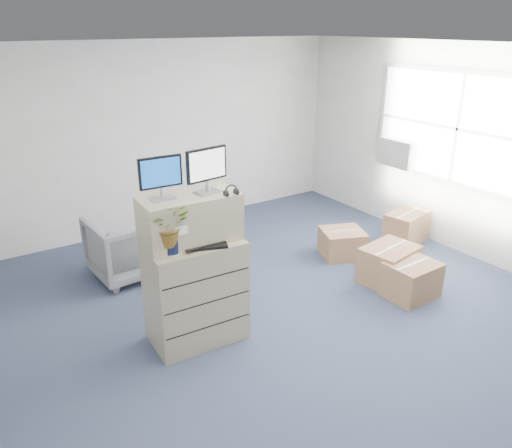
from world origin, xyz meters
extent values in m
plane|color=#283048|center=(0.00, 0.00, 0.00)|extent=(7.00, 7.00, 0.00)
cube|color=#B9B7B0|center=(0.00, 3.51, 1.40)|extent=(6.00, 0.02, 2.80)
cube|color=#B9B7B0|center=(3.01, 0.00, 1.40)|extent=(0.02, 7.00, 2.80)
cube|color=#969699|center=(2.96, 0.50, 1.70)|extent=(0.06, 2.72, 1.52)
cube|color=white|center=(2.92, 0.50, 1.70)|extent=(0.01, 2.60, 1.40)
cube|color=beige|center=(2.87, 1.40, 1.20)|extent=(0.24, 0.60, 0.40)
cube|color=tan|center=(-1.06, 0.41, 0.54)|extent=(0.95, 0.61, 1.07)
cube|color=tan|center=(-1.05, 0.46, 1.30)|extent=(0.94, 0.51, 0.46)
cube|color=#99999E|center=(-1.30, 0.51, 1.54)|extent=(0.22, 0.16, 0.01)
cylinder|color=#99999E|center=(-1.30, 0.51, 1.59)|extent=(0.03, 0.03, 0.10)
cube|color=black|center=(-1.30, 0.51, 1.78)|extent=(0.40, 0.05, 0.29)
cube|color=navy|center=(-1.30, 0.49, 1.78)|extent=(0.36, 0.02, 0.25)
cube|color=#99999E|center=(-0.87, 0.44, 1.54)|extent=(0.25, 0.19, 0.02)
cylinder|color=#99999E|center=(-0.87, 0.44, 1.60)|extent=(0.04, 0.04, 0.10)
cube|color=black|center=(-0.87, 0.44, 1.80)|extent=(0.43, 0.09, 0.31)
cube|color=silver|center=(-0.86, 0.43, 1.80)|extent=(0.39, 0.06, 0.27)
torus|color=black|center=(-0.72, 0.26, 1.57)|extent=(0.13, 0.02, 0.13)
cube|color=black|center=(-1.03, 0.28, 1.08)|extent=(0.50, 0.34, 0.02)
ellipsoid|color=silver|center=(-0.71, 0.26, 1.09)|extent=(0.12, 0.09, 0.04)
cylinder|color=gray|center=(-0.98, 0.49, 1.21)|extent=(0.08, 0.08, 0.28)
cube|color=silver|center=(-1.13, 0.44, 1.08)|extent=(0.06, 0.05, 0.02)
cube|color=black|center=(-1.13, 0.44, 1.15)|extent=(0.06, 0.04, 0.11)
cube|color=black|center=(-0.69, 0.52, 1.10)|extent=(0.21, 0.17, 0.06)
cube|color=#409DD9|center=(-0.70, 0.52, 1.18)|extent=(0.25, 0.13, 0.09)
cylinder|color=#88A484|center=(-1.34, 0.31, 1.08)|extent=(0.20, 0.20, 0.02)
cylinder|color=black|center=(-1.34, 0.31, 1.15)|extent=(0.17, 0.17, 0.13)
imported|color=#195518|center=(-1.34, 0.31, 1.31)|extent=(0.45, 0.48, 0.31)
imported|color=slate|center=(-1.16, 2.13, 0.43)|extent=(0.89, 0.84, 0.87)
cube|color=#936947|center=(1.49, 0.18, 0.23)|extent=(0.74, 0.61, 0.46)
cube|color=#936947|center=(1.43, -0.22, 0.21)|extent=(0.60, 0.49, 0.43)
cube|color=#936947|center=(1.51, 1.05, 0.18)|extent=(0.70, 0.68, 0.37)
cube|color=#936947|center=(2.60, 0.88, 0.23)|extent=(0.71, 0.54, 0.46)
camera|label=1|loc=(-2.95, -3.53, 3.02)|focal=35.00mm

